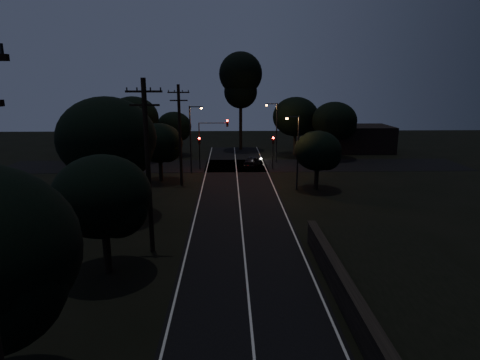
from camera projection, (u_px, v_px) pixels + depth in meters
name	position (u px, v px, depth m)	size (l,w,h in m)	color
road_surface	(238.00, 187.00, 42.10)	(60.00, 70.00, 0.03)	black
utility_pole_mid	(148.00, 165.00, 24.92)	(2.20, 0.30, 11.00)	black
utility_pole_far	(180.00, 134.00, 41.48)	(2.20, 0.30, 10.50)	black
tree_left_b	(105.00, 199.00, 22.15)	(5.44, 5.44, 6.91)	black
tree_left_c	(110.00, 141.00, 31.32)	(7.67, 7.67, 9.69)	black
tree_left_d	(161.00, 144.00, 43.58)	(5.04, 5.04, 6.40)	black
tree_far_nw	(175.00, 127.00, 59.08)	(5.11, 5.11, 6.47)	black
tree_far_w	(135.00, 119.00, 54.65)	(6.93, 6.93, 8.84)	black
tree_far_ne	(297.00, 118.00, 59.22)	(6.79, 6.79, 8.59)	black
tree_far_e	(336.00, 122.00, 56.55)	(6.32, 6.32, 8.02)	black
tree_right_a	(319.00, 152.00, 40.22)	(4.73, 4.73, 6.01)	black
tall_pine	(241.00, 80.00, 62.67)	(6.73, 6.73, 15.29)	black
building_left	(104.00, 139.00, 61.28)	(10.00, 8.00, 4.40)	black
building_right	(361.00, 138.00, 63.42)	(9.00, 7.00, 4.00)	black
signal_left	(199.00, 147.00, 49.90)	(0.28, 0.35, 4.10)	black
signal_right	(273.00, 147.00, 50.16)	(0.28, 0.35, 4.10)	black
signal_mast	(213.00, 135.00, 49.59)	(3.70, 0.35, 6.25)	black
streetlight_a	(192.00, 135.00, 47.52)	(1.66, 0.26, 8.00)	black
streetlight_b	(275.00, 129.00, 53.64)	(1.66, 0.26, 8.00)	black
streetlight_c	(296.00, 147.00, 40.14)	(1.46, 0.26, 7.50)	black
car	(253.00, 161.00, 52.13)	(1.61, 4.00, 1.36)	black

